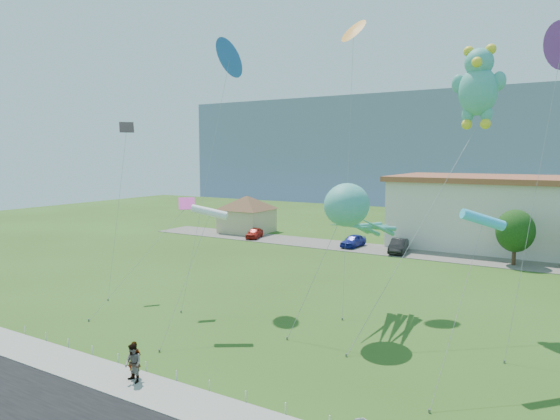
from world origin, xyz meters
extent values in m
plane|color=#2D4B15|center=(0.00, 0.00, 0.00)|extent=(160.00, 160.00, 0.00)
cube|color=gray|center=(0.00, -2.75, 0.05)|extent=(80.00, 2.50, 0.10)
cube|color=#59544C|center=(0.00, 35.00, 0.03)|extent=(70.00, 6.00, 0.06)
cube|color=slate|center=(0.00, 120.00, 12.50)|extent=(160.00, 50.00, 25.00)
cube|color=tan|center=(-24.00, 38.00, 1.60)|extent=(6.00, 6.00, 3.20)
pyramid|color=brown|center=(-24.00, 38.00, 4.10)|extent=(9.20, 9.20, 1.80)
cylinder|color=white|center=(-13.00, -1.30, 0.25)|extent=(0.05, 0.05, 0.50)
cylinder|color=white|center=(-11.00, -1.30, 0.25)|extent=(0.05, 0.05, 0.50)
cylinder|color=white|center=(-9.00, -1.30, 0.25)|extent=(0.05, 0.05, 0.50)
cylinder|color=white|center=(-7.00, -1.30, 0.25)|extent=(0.05, 0.05, 0.50)
cylinder|color=white|center=(-5.00, -1.30, 0.25)|extent=(0.05, 0.05, 0.50)
cylinder|color=white|center=(-3.00, -1.30, 0.25)|extent=(0.05, 0.05, 0.50)
cylinder|color=white|center=(-1.00, -1.30, 0.25)|extent=(0.05, 0.05, 0.50)
cylinder|color=white|center=(1.00, -1.30, 0.25)|extent=(0.05, 0.05, 0.50)
cylinder|color=white|center=(3.00, -1.30, 0.25)|extent=(0.05, 0.05, 0.50)
cylinder|color=white|center=(5.00, -1.30, 0.25)|extent=(0.05, 0.05, 0.50)
cylinder|color=#3F2B19|center=(10.00, 34.00, 1.10)|extent=(0.36, 0.36, 2.20)
ellipsoid|color=#14380F|center=(10.00, 34.00, 3.40)|extent=(3.60, 3.60, 4.14)
imported|color=gray|center=(-2.75, -2.24, 0.98)|extent=(0.76, 0.66, 1.76)
imported|color=gray|center=(-2.47, -2.60, 1.01)|extent=(1.02, 0.87, 1.81)
imported|color=#B31E16|center=(-20.24, 34.19, 0.71)|extent=(2.57, 4.09, 1.30)
imported|color=navy|center=(-7.03, 34.99, 0.77)|extent=(1.99, 4.27, 1.41)
imported|color=black|center=(-1.45, 34.25, 0.81)|extent=(2.21, 4.72, 1.50)
ellipsoid|color=teal|center=(3.26, 8.87, 7.73)|extent=(2.56, 3.33, 2.56)
sphere|color=white|center=(2.80, 7.87, 8.01)|extent=(0.40, 0.40, 0.40)
sphere|color=white|center=(3.71, 7.87, 8.01)|extent=(0.40, 0.40, 0.40)
cylinder|color=slate|center=(0.89, 5.94, 0.08)|extent=(0.10, 0.10, 0.16)
cylinder|color=gray|center=(2.07, 6.91, 3.55)|extent=(2.40, 1.97, 6.78)
ellipsoid|color=teal|center=(9.08, 16.05, 14.68)|extent=(2.45, 2.08, 3.06)
sphere|color=teal|center=(9.08, 16.05, 16.47)|extent=(1.79, 1.79, 1.79)
sphere|color=yellow|center=(8.42, 16.05, 17.22)|extent=(0.66, 0.66, 0.66)
sphere|color=yellow|center=(9.73, 16.05, 17.22)|extent=(0.66, 0.66, 0.66)
sphere|color=yellow|center=(9.08, 15.30, 16.38)|extent=(0.66, 0.66, 0.66)
ellipsoid|color=teal|center=(7.85, 16.05, 15.25)|extent=(0.85, 0.60, 1.19)
ellipsoid|color=teal|center=(10.30, 16.05, 15.25)|extent=(0.85, 0.60, 1.19)
ellipsoid|color=teal|center=(8.51, 16.05, 13.27)|extent=(0.75, 0.66, 1.22)
ellipsoid|color=teal|center=(9.64, 16.05, 13.27)|extent=(0.75, 0.66, 1.22)
sphere|color=yellow|center=(8.51, 15.87, 12.61)|extent=(0.66, 0.66, 0.66)
sphere|color=yellow|center=(9.64, 15.87, 12.61)|extent=(0.66, 0.66, 0.66)
cylinder|color=slate|center=(4.82, 5.43, 0.08)|extent=(0.10, 0.10, 0.16)
cylinder|color=gray|center=(6.95, 10.74, 6.29)|extent=(4.29, 10.65, 12.28)
cube|color=black|center=(-15.95, 9.75, 12.82)|extent=(1.29, 1.29, 0.86)
cylinder|color=slate|center=(-14.29, 5.92, 0.08)|extent=(0.10, 0.10, 0.16)
cylinder|color=gray|center=(-15.12, 7.83, 6.39)|extent=(1.70, 3.86, 12.47)
cone|color=blue|center=(-8.14, 12.86, 17.92)|extent=(1.80, 1.33, 1.33)
cylinder|color=slate|center=(-7.76, 6.55, 0.08)|extent=(0.10, 0.10, 0.16)
cylinder|color=gray|center=(-7.95, 9.70, 8.94)|extent=(0.41, 6.34, 17.57)
cone|color=orange|center=(-0.35, 18.10, 20.03)|extent=(1.80, 1.33, 1.33)
cylinder|color=slate|center=(2.25, 10.75, 0.08)|extent=(0.10, 0.10, 0.16)
cylinder|color=gray|center=(0.95, 14.43, 10.00)|extent=(2.63, 7.38, 19.68)
cylinder|color=white|center=(-4.24, 5.37, 7.20)|extent=(0.50, 2.25, 0.87)
cylinder|color=slate|center=(-4.16, 0.80, 0.08)|extent=(0.10, 0.10, 0.16)
cylinder|color=gray|center=(-4.20, 3.09, 3.58)|extent=(0.11, 4.58, 6.86)
cylinder|color=slate|center=(12.14, 8.83, 0.08)|extent=(0.10, 0.10, 0.16)
cylinder|color=gray|center=(12.92, 11.21, 8.27)|extent=(1.58, 4.78, 16.22)
cylinder|color=#36C2F5|center=(11.07, 7.00, 7.58)|extent=(0.50, 2.25, 0.87)
cylinder|color=slate|center=(10.09, 1.83, 0.08)|extent=(0.10, 0.10, 0.16)
cylinder|color=gray|center=(10.58, 4.42, 3.77)|extent=(1.00, 5.20, 7.24)
cube|color=#F937AE|center=(-8.21, 7.84, 7.33)|extent=(1.29, 1.29, 0.86)
cylinder|color=slate|center=(-11.67, 2.16, 0.08)|extent=(0.10, 0.10, 0.16)
cylinder|color=gray|center=(-9.94, 5.00, 3.64)|extent=(3.49, 5.71, 6.98)
camera|label=1|loc=(14.82, -18.21, 10.68)|focal=32.00mm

